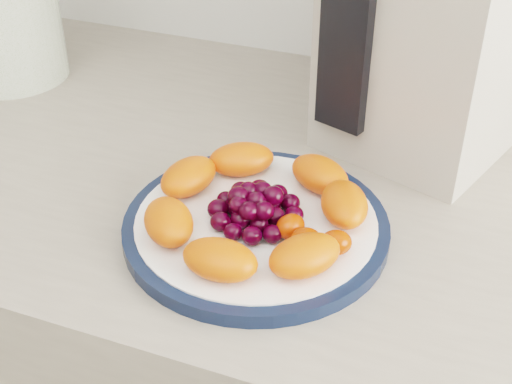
% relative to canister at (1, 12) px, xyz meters
% --- Properties ---
extents(plate_rim, '(0.26, 0.26, 0.01)m').
position_rel_canister_xyz_m(plate_rim, '(0.44, -0.21, -0.08)').
color(plate_rim, '#0F1B33').
rests_on(plate_rim, counter).
extents(plate_face, '(0.24, 0.24, 0.02)m').
position_rel_canister_xyz_m(plate_face, '(0.44, -0.21, -0.08)').
color(plate_face, white).
rests_on(plate_face, counter).
extents(canister, '(0.19, 0.19, 0.18)m').
position_rel_canister_xyz_m(canister, '(0.00, 0.00, 0.00)').
color(canister, '#3E6013').
rests_on(canister, counter).
extents(appliance_panel, '(0.06, 0.04, 0.24)m').
position_rel_canister_xyz_m(appliance_panel, '(0.48, -0.06, 0.08)').
color(appliance_panel, black).
rests_on(appliance_panel, appliance_body).
extents(fruit_plate, '(0.23, 0.22, 0.03)m').
position_rel_canister_xyz_m(fruit_plate, '(0.45, -0.21, -0.06)').
color(fruit_plate, '#EB3C0E').
rests_on(fruit_plate, plate_face).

